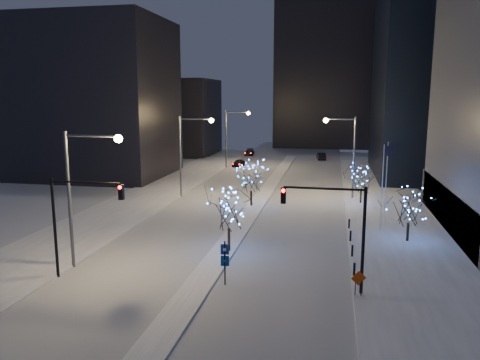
% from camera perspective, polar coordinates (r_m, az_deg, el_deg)
% --- Properties ---
extents(ground, '(160.00, 160.00, 0.00)m').
position_cam_1_polar(ground, '(31.55, -5.33, -13.04)').
color(ground, silver).
rests_on(ground, ground).
extents(road, '(20.00, 130.00, 0.02)m').
position_cam_1_polar(road, '(64.52, 3.56, -0.94)').
color(road, '#B4BAC4').
rests_on(road, ground).
extents(median, '(2.00, 80.00, 0.15)m').
position_cam_1_polar(median, '(59.65, 2.91, -1.79)').
color(median, white).
rests_on(median, ground).
extents(east_sidewalk, '(10.00, 90.00, 0.15)m').
position_cam_1_polar(east_sidewalk, '(49.75, 18.55, -4.73)').
color(east_sidewalk, white).
rests_on(east_sidewalk, ground).
extents(west_sidewalk, '(8.00, 90.00, 0.15)m').
position_cam_1_polar(west_sidewalk, '(54.18, -13.54, -3.28)').
color(west_sidewalk, white).
rests_on(west_sidewalk, ground).
extents(filler_west_near, '(22.00, 18.00, 24.00)m').
position_cam_1_polar(filler_west_near, '(76.93, -17.23, 9.41)').
color(filler_west_near, black).
rests_on(filler_west_near, ground).
extents(filler_west_far, '(18.00, 16.00, 16.00)m').
position_cam_1_polar(filler_west_far, '(103.74, -8.19, 7.62)').
color(filler_west_far, black).
rests_on(filler_west_far, ground).
extents(horizon_block, '(24.00, 14.00, 42.00)m').
position_cam_1_polar(horizon_block, '(120.08, 10.41, 14.10)').
color(horizon_block, black).
rests_on(horizon_block, ground).
extents(street_lamp_w_near, '(4.40, 0.56, 10.00)m').
position_cam_1_polar(street_lamp_w_near, '(34.96, -18.73, -0.11)').
color(street_lamp_w_near, '#595E66').
rests_on(street_lamp_w_near, ground).
extents(street_lamp_w_mid, '(4.40, 0.56, 10.00)m').
position_cam_1_polar(street_lamp_w_mid, '(57.75, -6.31, 4.23)').
color(street_lamp_w_mid, '#595E66').
rests_on(street_lamp_w_mid, ground).
extents(street_lamp_w_far, '(4.40, 0.56, 10.00)m').
position_cam_1_polar(street_lamp_w_far, '(81.84, -1.01, 6.02)').
color(street_lamp_w_far, '#595E66').
rests_on(street_lamp_w_far, ground).
extents(street_lamp_east, '(3.90, 0.56, 10.00)m').
position_cam_1_polar(street_lamp_east, '(58.08, 12.88, 4.02)').
color(street_lamp_east, '#595E66').
rests_on(street_lamp_east, ground).
extents(traffic_signal_west, '(5.26, 0.43, 7.00)m').
position_cam_1_polar(traffic_signal_west, '(33.37, -19.53, -3.68)').
color(traffic_signal_west, black).
rests_on(traffic_signal_west, ground).
extents(traffic_signal_east, '(5.26, 0.43, 7.00)m').
position_cam_1_polar(traffic_signal_east, '(29.75, 11.90, -4.95)').
color(traffic_signal_east, black).
rests_on(traffic_signal_east, ground).
extents(flagpoles, '(1.35, 2.60, 8.00)m').
position_cam_1_polar(flagpoles, '(45.90, 17.28, 0.16)').
color(flagpoles, silver).
rests_on(flagpoles, east_sidewalk).
extents(bollards, '(0.16, 12.16, 0.90)m').
position_cam_1_polar(bollards, '(39.59, 13.42, -7.48)').
color(bollards, black).
rests_on(bollards, east_sidewalk).
extents(car_near, '(1.99, 3.98, 1.30)m').
position_cam_1_polar(car_near, '(83.70, -0.19, 2.08)').
color(car_near, black).
rests_on(car_near, ground).
extents(car_mid, '(2.13, 4.52, 1.43)m').
position_cam_1_polar(car_mid, '(94.35, 9.86, 2.89)').
color(car_mid, black).
rests_on(car_mid, ground).
extents(car_far, '(2.20, 4.66, 1.31)m').
position_cam_1_polar(car_far, '(100.08, 1.18, 3.41)').
color(car_far, black).
rests_on(car_far, ground).
extents(holiday_tree_median_near, '(4.81, 4.81, 5.49)m').
position_cam_1_polar(holiday_tree_median_near, '(37.18, -1.38, -3.46)').
color(holiday_tree_median_near, black).
rests_on(holiday_tree_median_near, median).
extents(holiday_tree_median_far, '(5.22, 5.22, 5.14)m').
position_cam_1_polar(holiday_tree_median_far, '(52.89, 1.38, 0.35)').
color(holiday_tree_median_far, black).
rests_on(holiday_tree_median_far, median).
extents(holiday_tree_plaza_near, '(4.60, 4.60, 4.76)m').
position_cam_1_polar(holiday_tree_plaza_near, '(42.34, 19.95, -3.06)').
color(holiday_tree_plaza_near, black).
rests_on(holiday_tree_plaza_near, east_sidewalk).
extents(holiday_tree_plaza_far, '(4.55, 4.55, 4.40)m').
position_cam_1_polar(holiday_tree_plaza_far, '(55.99, 14.60, 0.07)').
color(holiday_tree_plaza_far, black).
rests_on(holiday_tree_plaza_far, east_sidewalk).
extents(wayfinding_sign, '(0.55, 0.14, 3.06)m').
position_cam_1_polar(wayfinding_sign, '(31.27, -1.86, -9.52)').
color(wayfinding_sign, black).
rests_on(wayfinding_sign, ground).
extents(construction_sign, '(0.95, 0.37, 1.64)m').
position_cam_1_polar(construction_sign, '(30.58, 14.25, -11.79)').
color(construction_sign, black).
rests_on(construction_sign, east_sidewalk).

